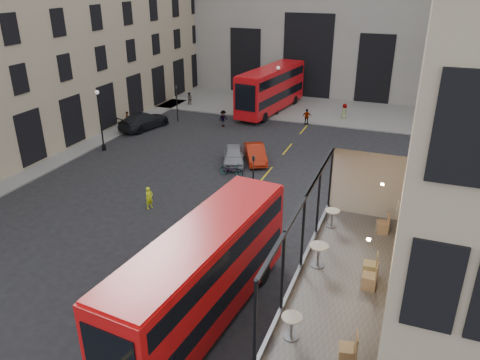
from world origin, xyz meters
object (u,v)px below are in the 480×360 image
(cafe_table_far, at_px, (332,216))
(bicycle, at_px, (231,170))
(car_a, at_px, (234,156))
(cyclist, at_px, (149,198))
(bus_far, at_px, (271,87))
(street_lamp_b, at_px, (277,94))
(pedestrian_e, at_px, (127,119))
(traffic_light_near, at_px, (253,176))
(pedestrian_a, at_px, (190,99))
(car_c, at_px, (144,121))
(car_b, at_px, (255,153))
(traffic_light_far, at_px, (177,99))
(cafe_chair_c, at_px, (370,268))
(pedestrian_b, at_px, (223,118))
(pedestrian_c, at_px, (307,117))
(cafe_chair_d, at_px, (383,227))
(cafe_table_mid, at_px, (319,252))
(pedestrian_d, at_px, (344,112))
(cafe_chair_b, at_px, (370,281))
(cafe_chair_a, at_px, (348,353))
(bus_near, at_px, (203,272))
(street_lamp_a, at_px, (101,124))
(cafe_table_near, at_px, (292,324))

(cafe_table_far, bearing_deg, bicycle, 126.60)
(car_a, relative_size, cyclist, 2.68)
(bus_far, bearing_deg, street_lamp_b, -49.25)
(pedestrian_e, xyz_separation_m, cafe_table_far, (24.44, -21.27, 4.33))
(cafe_table_far, bearing_deg, traffic_light_near, 127.02)
(pedestrian_a, xyz_separation_m, pedestrian_e, (-2.36, -9.41, -0.03))
(car_c, height_order, pedestrian_e, car_c)
(traffic_light_near, bearing_deg, car_b, 108.17)
(traffic_light_far, height_order, cafe_chair_c, cafe_chair_c)
(pedestrian_b, xyz_separation_m, pedestrian_c, (7.71, 3.70, -0.02))
(street_lamp_b, bearing_deg, cafe_chair_d, -66.04)
(traffic_light_far, height_order, cafe_table_mid, cafe_table_mid)
(cyclist, relative_size, pedestrian_b, 0.92)
(cyclist, relative_size, pedestrian_d, 0.90)
(car_a, height_order, pedestrian_e, pedestrian_e)
(pedestrian_c, relative_size, cafe_table_mid, 1.90)
(cafe_chair_d, bearing_deg, cafe_chair_b, -90.86)
(traffic_light_far, bearing_deg, pedestrian_c, 16.75)
(traffic_light_near, xyz_separation_m, cafe_chair_a, (8.24, -15.79, 2.46))
(traffic_light_near, distance_m, car_c, 20.50)
(bicycle, relative_size, cafe_table_far, 2.54)
(bus_near, xyz_separation_m, cafe_chair_c, (6.79, -0.65, 2.27))
(street_lamp_a, xyz_separation_m, cafe_chair_a, (24.24, -21.79, 2.49))
(cafe_table_mid, bearing_deg, traffic_light_far, 126.65)
(cafe_table_near, relative_size, cafe_table_far, 1.01)
(traffic_light_near, distance_m, street_lamp_b, 22.56)
(cafe_chair_a, bearing_deg, cafe_chair_c, 88.76)
(bus_near, xyz_separation_m, pedestrian_b, (-10.43, 27.02, -1.77))
(bicycle, height_order, pedestrian_e, pedestrian_e)
(car_b, bearing_deg, pedestrian_c, 54.79)
(car_a, distance_m, pedestrian_e, 14.93)
(bus_far, relative_size, car_c, 2.21)
(pedestrian_b, relative_size, cafe_chair_d, 1.87)
(car_c, bearing_deg, pedestrian_a, -77.31)
(traffic_light_near, height_order, car_a, traffic_light_near)
(pedestrian_c, distance_m, cafe_table_mid, 32.66)
(bus_near, relative_size, car_b, 2.82)
(traffic_light_far, xyz_separation_m, cafe_chair_d, (22.47, -24.30, 2.45))
(pedestrian_e, bearing_deg, cafe_chair_b, 23.82)
(cafe_chair_c, bearing_deg, pedestrian_a, 125.48)
(traffic_light_far, relative_size, car_b, 0.91)
(cafe_table_near, height_order, cafe_chair_c, cafe_chair_c)
(pedestrian_a, relative_size, cafe_chair_c, 1.73)
(cafe_table_near, distance_m, cafe_chair_c, 4.32)
(bus_near, distance_m, bicycle, 16.52)
(pedestrian_a, bearing_deg, car_c, -94.19)
(traffic_light_far, height_order, cafe_chair_a, cafe_chair_a)
(bus_far, bearing_deg, car_c, -133.06)
(bus_far, xyz_separation_m, cyclist, (-0.33, -25.51, -1.97))
(traffic_light_near, height_order, pedestrian_d, traffic_light_near)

